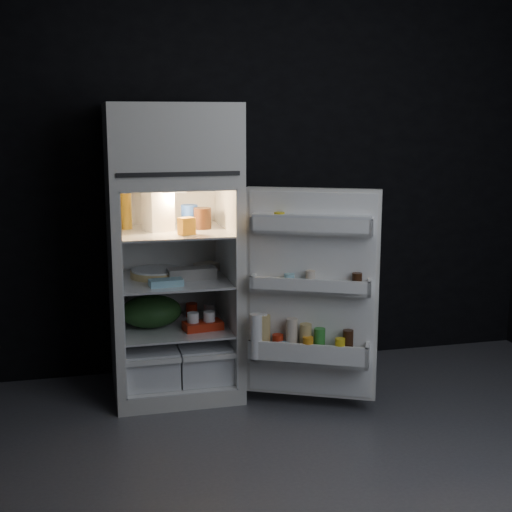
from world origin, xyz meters
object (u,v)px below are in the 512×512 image
object	(u,v)px
fridge_door	(309,299)
yogurt_tray	(203,326)
milk_jug	(158,211)
refrigerator	(172,241)
egg_carton	(192,274)

from	to	relation	value
fridge_door	yogurt_tray	distance (m)	0.71
fridge_door	milk_jug	size ratio (longest dim) A/B	5.08
refrigerator	yogurt_tray	world-z (taller)	refrigerator
fridge_door	milk_jug	xyz separation A→B (m)	(-0.79, 0.51, 0.47)
refrigerator	yogurt_tray	distance (m)	0.55
milk_jug	yogurt_tray	bearing A→B (deg)	-47.38
refrigerator	milk_jug	distance (m)	0.21
milk_jug	yogurt_tray	xyz separation A→B (m)	(0.24, -0.13, -0.69)
yogurt_tray	refrigerator	bearing A→B (deg)	126.58
fridge_door	yogurt_tray	xyz separation A→B (m)	(-0.55, 0.38, -0.23)
refrigerator	milk_jug	size ratio (longest dim) A/B	7.42
yogurt_tray	milk_jug	bearing A→B (deg)	144.10
fridge_door	yogurt_tray	bearing A→B (deg)	145.59
milk_jug	egg_carton	xyz separation A→B (m)	(0.19, -0.05, -0.38)
fridge_door	egg_carton	distance (m)	0.76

